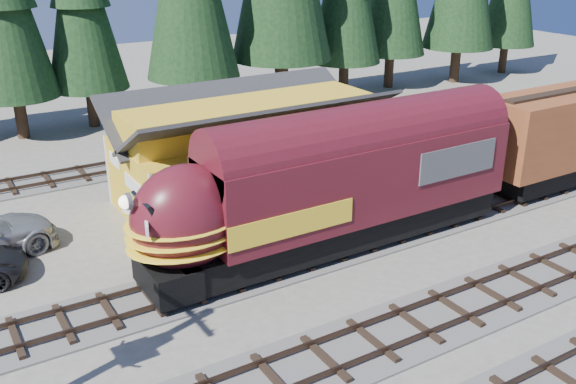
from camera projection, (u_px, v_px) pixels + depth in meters
ground at (390, 295)px, 23.00m from camera, size 120.00×120.00×0.00m
track_siding at (498, 200)px, 30.96m from camera, size 68.00×3.20×0.33m
track_spur at (7, 188)px, 32.41m from camera, size 32.00×3.20×0.33m
depot at (250, 141)px, 30.20m from camera, size 12.80×7.00×5.30m
locomotive at (324, 193)px, 25.08m from camera, size 16.52×3.28×4.49m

